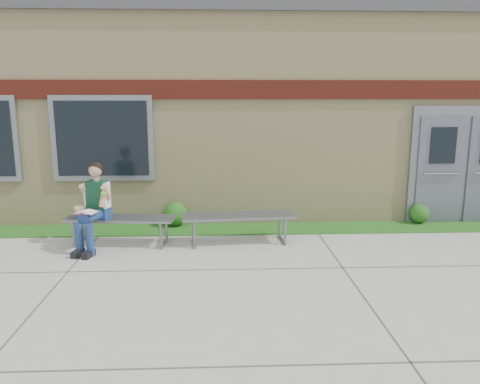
{
  "coord_description": "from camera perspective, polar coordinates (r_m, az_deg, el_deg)",
  "views": [
    {
      "loc": [
        -0.79,
        -5.94,
        2.48
      ],
      "look_at": [
        -0.47,
        1.7,
        0.91
      ],
      "focal_mm": 35.0,
      "sensor_mm": 36.0,
      "label": 1
    }
  ],
  "objects": [
    {
      "name": "ground",
      "position": [
        6.49,
        4.85,
        -10.91
      ],
      "size": [
        80.0,
        80.0,
        0.0
      ],
      "primitive_type": "plane",
      "color": "#9E9E99",
      "rests_on": "ground"
    },
    {
      "name": "grass_strip",
      "position": [
        8.93,
        2.77,
        -4.47
      ],
      "size": [
        16.0,
        0.8,
        0.02
      ],
      "primitive_type": "cube",
      "color": "#1F4F15",
      "rests_on": "ground"
    },
    {
      "name": "school_building",
      "position": [
        11.96,
        1.39,
        9.79
      ],
      "size": [
        16.2,
        6.22,
        4.2
      ],
      "color": "beige",
      "rests_on": "ground"
    },
    {
      "name": "bench_left",
      "position": [
        8.18,
        -14.34,
        -3.73
      ],
      "size": [
        1.87,
        0.69,
        0.48
      ],
      "rotation": [
        0.0,
        0.0,
        -0.1
      ],
      "color": "slate",
      "rests_on": "ground"
    },
    {
      "name": "bench_right",
      "position": [
        8.0,
        -0.17,
        -3.57
      ],
      "size": [
        1.95,
        0.7,
        0.5
      ],
      "rotation": [
        0.0,
        0.0,
        0.09
      ],
      "color": "slate",
      "rests_on": "ground"
    },
    {
      "name": "girl",
      "position": [
        7.98,
        -17.42,
        -1.51
      ],
      "size": [
        0.55,
        0.91,
        1.43
      ],
      "rotation": [
        0.0,
        0.0,
        -0.27
      ],
      "color": "navy",
      "rests_on": "ground"
    },
    {
      "name": "shrub_mid",
      "position": [
        9.11,
        -7.88,
        -2.65
      ],
      "size": [
        0.46,
        0.46,
        0.46
      ],
      "primitive_type": "sphere",
      "color": "#1F4F15",
      "rests_on": "grass_strip"
    },
    {
      "name": "shrub_east",
      "position": [
        9.89,
        21.02,
        -2.47
      ],
      "size": [
        0.37,
        0.37,
        0.37
      ],
      "primitive_type": "sphere",
      "color": "#1F4F15",
      "rests_on": "grass_strip"
    }
  ]
}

